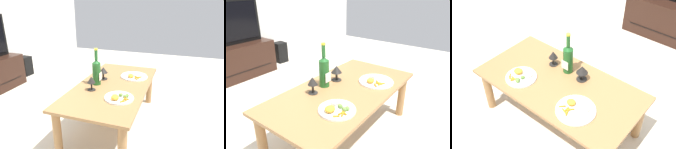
% 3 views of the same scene
% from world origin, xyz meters
% --- Properties ---
extents(ground_plane, '(6.40, 6.40, 0.00)m').
position_xyz_m(ground_plane, '(0.00, 0.00, 0.00)').
color(ground_plane, beige).
extents(dining_table, '(1.33, 0.68, 0.44)m').
position_xyz_m(dining_table, '(0.00, 0.00, 0.37)').
color(dining_table, '#9E7042').
rests_on(dining_table, ground_plane).
extents(floor_speaker, '(0.19, 0.19, 0.33)m').
position_xyz_m(floor_speaker, '(0.93, 1.94, 0.16)').
color(floor_speaker, black).
rests_on(floor_speaker, ground_plane).
extents(wine_bottle, '(0.08, 0.08, 0.37)m').
position_xyz_m(wine_bottle, '(-0.04, 0.16, 0.58)').
color(wine_bottle, '#1E5923').
rests_on(wine_bottle, dining_table).
extents(goblet_left, '(0.08, 0.08, 0.14)m').
position_xyz_m(goblet_left, '(-0.19, 0.15, 0.54)').
color(goblet_left, black).
rests_on(goblet_left, dining_table).
extents(goblet_right, '(0.09, 0.09, 0.13)m').
position_xyz_m(goblet_right, '(0.11, 0.15, 0.54)').
color(goblet_right, black).
rests_on(goblet_right, dining_table).
extents(dinner_plate_left, '(0.25, 0.25, 0.05)m').
position_xyz_m(dinner_plate_left, '(-0.28, -0.15, 0.46)').
color(dinner_plate_left, white).
rests_on(dinner_plate_left, dining_table).
extents(dinner_plate_right, '(0.29, 0.29, 0.05)m').
position_xyz_m(dinner_plate_right, '(0.27, -0.15, 0.45)').
color(dinner_plate_right, white).
rests_on(dinner_plate_right, dining_table).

